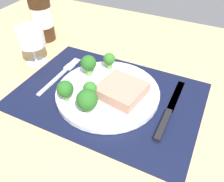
{
  "coord_description": "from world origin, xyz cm",
  "views": [
    {
      "loc": [
        21.43,
        -41.25,
        41.29
      ],
      "look_at": [
        1.16,
        0.13,
        1.9
      ],
      "focal_mm": 37.94,
      "sensor_mm": 36.0,
      "label": 1
    }
  ],
  "objects_px": {
    "fork": "(60,75)",
    "wine_bottle": "(41,12)",
    "steak": "(121,91)",
    "wine_glass": "(31,39)",
    "knife": "(169,112)",
    "plate": "(108,92)"
  },
  "relations": [
    {
      "from": "fork",
      "to": "wine_bottle",
      "type": "bearing_deg",
      "value": 141.26
    },
    {
      "from": "plate",
      "to": "wine_glass",
      "type": "relative_size",
      "value": 2.27
    },
    {
      "from": "fork",
      "to": "knife",
      "type": "distance_m",
      "value": 0.32
    },
    {
      "from": "knife",
      "to": "wine_glass",
      "type": "bearing_deg",
      "value": 172.53
    },
    {
      "from": "plate",
      "to": "fork",
      "type": "xyz_separation_m",
      "value": [
        -0.16,
        0.01,
        -0.01
      ]
    },
    {
      "from": "knife",
      "to": "plate",
      "type": "bearing_deg",
      "value": 179.25
    },
    {
      "from": "plate",
      "to": "steak",
      "type": "height_order",
      "value": "steak"
    },
    {
      "from": "knife",
      "to": "wine_glass",
      "type": "xyz_separation_m",
      "value": [
        -0.43,
        0.04,
        0.08
      ]
    },
    {
      "from": "wine_bottle",
      "to": "wine_glass",
      "type": "bearing_deg",
      "value": -62.6
    },
    {
      "from": "fork",
      "to": "knife",
      "type": "height_order",
      "value": "knife"
    },
    {
      "from": "steak",
      "to": "wine_glass",
      "type": "bearing_deg",
      "value": 171.74
    },
    {
      "from": "steak",
      "to": "fork",
      "type": "bearing_deg",
      "value": 175.05
    },
    {
      "from": "wine_bottle",
      "to": "wine_glass",
      "type": "distance_m",
      "value": 0.15
    },
    {
      "from": "plate",
      "to": "knife",
      "type": "bearing_deg",
      "value": 1.89
    },
    {
      "from": "plate",
      "to": "steak",
      "type": "bearing_deg",
      "value": -4.52
    },
    {
      "from": "plate",
      "to": "wine_bottle",
      "type": "height_order",
      "value": "wine_bottle"
    },
    {
      "from": "steak",
      "to": "knife",
      "type": "xyz_separation_m",
      "value": [
        0.12,
        0.01,
        -0.03
      ]
    },
    {
      "from": "steak",
      "to": "wine_bottle",
      "type": "relative_size",
      "value": 0.37
    },
    {
      "from": "steak",
      "to": "fork",
      "type": "height_order",
      "value": "steak"
    },
    {
      "from": "fork",
      "to": "wine_bottle",
      "type": "distance_m",
      "value": 0.26
    },
    {
      "from": "steak",
      "to": "wine_glass",
      "type": "distance_m",
      "value": 0.32
    },
    {
      "from": "knife",
      "to": "wine_bottle",
      "type": "bearing_deg",
      "value": 158.4
    }
  ]
}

